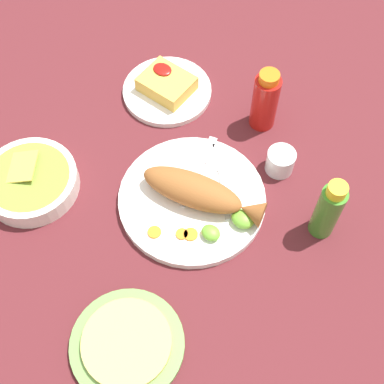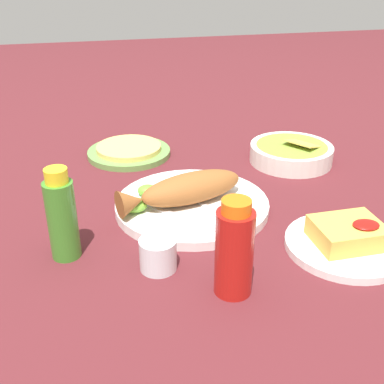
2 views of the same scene
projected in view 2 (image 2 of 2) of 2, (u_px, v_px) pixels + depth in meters
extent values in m
plane|color=#561E23|center=(192.00, 209.00, 0.95)|extent=(4.00, 4.00, 0.00)
cylinder|color=white|center=(192.00, 205.00, 0.95)|extent=(0.30, 0.30, 0.02)
ellipsoid|color=#935628|center=(192.00, 188.00, 0.93)|extent=(0.22, 0.12, 0.06)
cone|color=#935628|center=(131.00, 202.00, 0.88)|extent=(0.06, 0.06, 0.05)
cube|color=silver|center=(204.00, 205.00, 0.93)|extent=(0.04, 0.11, 0.00)
cube|color=silver|center=(230.00, 227.00, 0.85)|extent=(0.04, 0.07, 0.00)
cube|color=silver|center=(171.00, 214.00, 0.90)|extent=(0.09, 0.09, 0.00)
cube|color=silver|center=(214.00, 228.00, 0.85)|extent=(0.06, 0.06, 0.00)
cylinder|color=orange|center=(185.00, 177.00, 1.04)|extent=(0.03, 0.03, 0.00)
cylinder|color=orange|center=(161.00, 187.00, 0.99)|extent=(0.03, 0.03, 0.00)
cylinder|color=orange|center=(167.00, 185.00, 1.01)|extent=(0.02, 0.02, 0.00)
ellipsoid|color=#6BB233|center=(147.00, 190.00, 0.96)|extent=(0.04, 0.03, 0.02)
ellipsoid|color=#6BB233|center=(135.00, 205.00, 0.90)|extent=(0.05, 0.04, 0.03)
cylinder|color=#B21914|center=(232.00, 253.00, 0.70)|extent=(0.06, 0.06, 0.13)
cylinder|color=orange|center=(234.00, 207.00, 0.66)|extent=(0.04, 0.04, 0.02)
cylinder|color=#3D8428|center=(62.00, 220.00, 0.78)|extent=(0.05, 0.05, 0.14)
cylinder|color=yellow|center=(56.00, 176.00, 0.74)|extent=(0.04, 0.04, 0.02)
cylinder|color=silver|center=(158.00, 254.00, 0.77)|extent=(0.06, 0.06, 0.05)
cylinder|color=white|center=(158.00, 262.00, 0.77)|extent=(0.05, 0.05, 0.02)
cylinder|color=white|center=(345.00, 245.00, 0.82)|extent=(0.21, 0.21, 0.01)
cube|color=gold|center=(348.00, 233.00, 0.81)|extent=(0.11, 0.09, 0.04)
ellipsoid|color=#AD140F|center=(366.00, 225.00, 0.80)|extent=(0.05, 0.04, 0.01)
cylinder|color=white|center=(291.00, 154.00, 1.15)|extent=(0.20, 0.20, 0.04)
cylinder|color=olive|center=(292.00, 148.00, 1.15)|extent=(0.17, 0.17, 0.01)
cube|color=gold|center=(305.00, 143.00, 1.15)|extent=(0.11, 0.11, 0.02)
cylinder|color=#6B9E4C|center=(129.00, 153.00, 1.20)|extent=(0.20, 0.20, 0.01)
cylinder|color=#E0C666|center=(129.00, 148.00, 1.19)|extent=(0.16, 0.16, 0.01)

